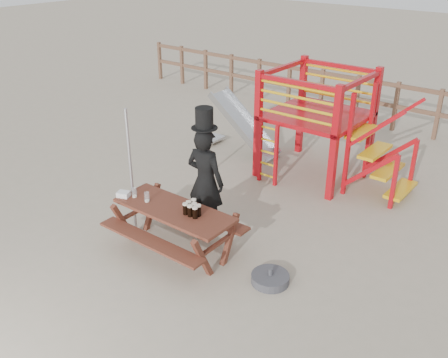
{
  "coord_description": "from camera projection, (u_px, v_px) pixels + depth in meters",
  "views": [
    {
      "loc": [
        4.48,
        -4.6,
        4.23
      ],
      "look_at": [
        0.17,
        0.8,
        0.9
      ],
      "focal_mm": 40.0,
      "sensor_mm": 36.0,
      "label": 1
    }
  ],
  "objects": [
    {
      "name": "picnic_table",
      "position": [
        175.0,
        224.0,
        7.33
      ],
      "size": [
        1.87,
        1.3,
        0.72
      ],
      "rotation": [
        0.0,
        0.0,
        0.02
      ],
      "color": "maroon",
      "rests_on": "ground"
    },
    {
      "name": "stout_pints",
      "position": [
        192.0,
        209.0,
        7.03
      ],
      "size": [
        0.26,
        0.25,
        0.17
      ],
      "color": "black",
      "rests_on": "picnic_table"
    },
    {
      "name": "back_fence",
      "position": [
        376.0,
        97.0,
        12.2
      ],
      "size": [
        15.09,
        0.09,
        1.2
      ],
      "color": "brown",
      "rests_on": "ground"
    },
    {
      "name": "paper_bag",
      "position": [
        124.0,
        194.0,
        7.53
      ],
      "size": [
        0.22,
        0.2,
        0.08
      ],
      "primitive_type": "cube",
      "rotation": [
        0.0,
        0.0,
        0.37
      ],
      "color": "white",
      "rests_on": "picnic_table"
    },
    {
      "name": "metal_pole",
      "position": [
        131.0,
        173.0,
        7.55
      ],
      "size": [
        0.05,
        0.05,
        2.05
      ],
      "primitive_type": "cylinder",
      "color": "#B2B2B7",
      "rests_on": "ground"
    },
    {
      "name": "man_with_hat",
      "position": [
        205.0,
        179.0,
        7.64
      ],
      "size": [
        0.68,
        0.48,
        2.05
      ],
      "rotation": [
        0.0,
        0.0,
        3.25
      ],
      "color": "black",
      "rests_on": "ground"
    },
    {
      "name": "playground_fort",
      "position": [
        312.0,
        121.0,
        9.58
      ],
      "size": [
        4.71,
        1.84,
        2.1
      ],
      "color": "#B20B14",
      "rests_on": "ground"
    },
    {
      "name": "ground",
      "position": [
        183.0,
        247.0,
        7.6
      ],
      "size": [
        60.0,
        60.0,
        0.0
      ],
      "primitive_type": "plane",
      "color": "tan",
      "rests_on": "ground"
    },
    {
      "name": "parasol_base",
      "position": [
        270.0,
        278.0,
        6.79
      ],
      "size": [
        0.52,
        0.52,
        0.22
      ],
      "color": "#3D3D42",
      "rests_on": "ground"
    },
    {
      "name": "empty_glasses",
      "position": [
        141.0,
        195.0,
        7.44
      ],
      "size": [
        0.33,
        0.1,
        0.15
      ],
      "color": "silver",
      "rests_on": "picnic_table"
    }
  ]
}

